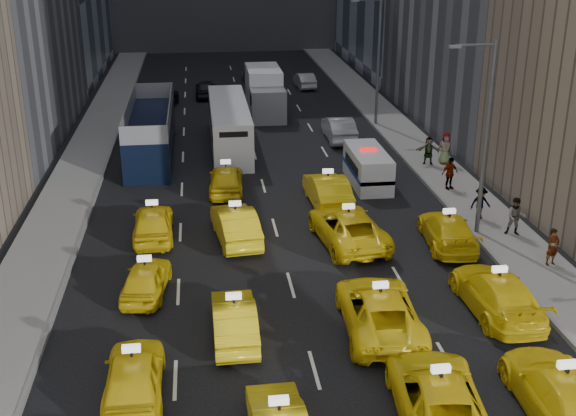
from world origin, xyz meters
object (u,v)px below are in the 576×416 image
nypd_van (368,168)px  box_truck (265,92)px  double_decker (151,130)px  city_bus (229,125)px  pedestrian_0 (553,247)px

nypd_van → box_truck: box_truck is taller
double_decker → city_bus: double_decker is taller
nypd_van → double_decker: size_ratio=0.43×
nypd_van → pedestrian_0: (5.29, -11.39, 0.02)m
city_bus → pedestrian_0: bearing=-64.4°
nypd_van → pedestrian_0: bearing=-71.8°
city_bus → double_decker: bearing=-173.0°
double_decker → city_bus: size_ratio=1.03×
box_truck → pedestrian_0: size_ratio=4.63×
double_decker → nypd_van: bearing=-35.7°
double_decker → pedestrian_0: bearing=-52.3°
city_bus → box_truck: size_ratio=1.52×
box_truck → pedestrian_0: (9.45, -28.25, -0.70)m
nypd_van → double_decker: double_decker is taller
box_truck → city_bus: bearing=-106.2°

